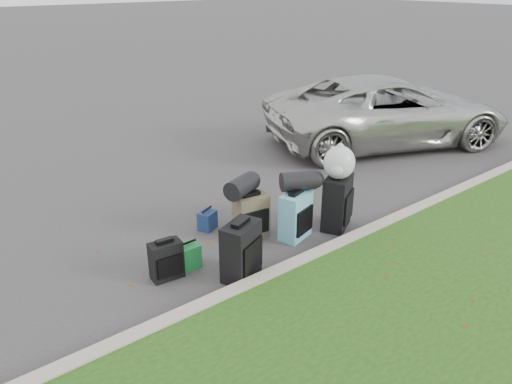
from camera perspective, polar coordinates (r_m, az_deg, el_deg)
ground at (r=7.03m, az=1.66°, el=-4.42°), size 120.00×120.00×0.00m
curb at (r=6.36m, az=7.52°, el=-7.09°), size 120.00×0.18×0.15m
suv at (r=10.89m, az=14.82°, el=9.00°), size 5.56×4.08×1.40m
suitcase_small_black at (r=5.98m, az=-10.23°, el=-7.69°), size 0.39×0.25×0.47m
suitcase_large_black_left at (r=5.84m, az=-1.73°, el=-6.76°), size 0.56×0.45×0.70m
suitcase_olive at (r=6.74m, az=-0.57°, el=-2.78°), size 0.48×0.34×0.61m
suitcase_teal at (r=6.73m, az=4.53°, el=-2.74°), size 0.51×0.38×0.65m
suitcase_large_black_right at (r=7.06m, az=9.25°, el=-1.17°), size 0.59×0.51×0.76m
tote_green at (r=6.18m, az=-7.76°, el=-7.29°), size 0.27×0.22×0.30m
tote_navy at (r=7.05m, az=-5.58°, el=-3.24°), size 0.30×0.28×0.26m
duffel_left at (r=6.57m, az=-1.64°, el=0.68°), size 0.55×0.41×0.26m
duffel_right at (r=6.67m, az=4.86°, el=1.27°), size 0.54×0.44×0.26m
trash_bag at (r=6.81m, az=9.50°, el=3.35°), size 0.44×0.44×0.44m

